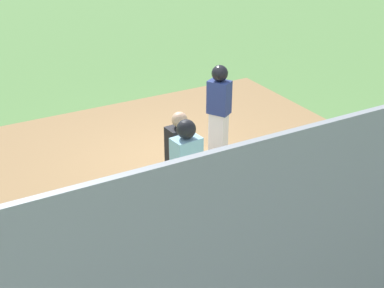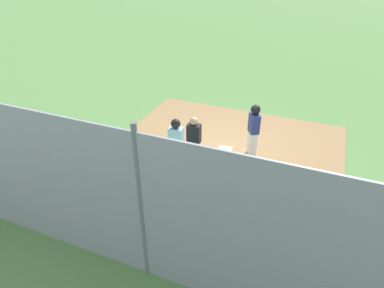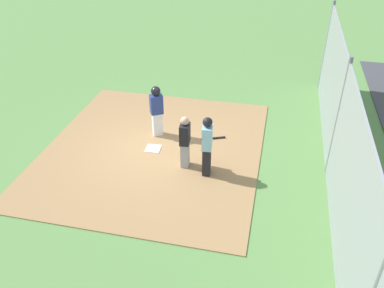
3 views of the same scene
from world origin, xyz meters
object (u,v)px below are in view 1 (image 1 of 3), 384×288
(umpire, at_px, (186,175))
(runner, at_px, (219,104))
(home_plate, at_px, (181,164))
(catcher, at_px, (180,159))
(baseball_bat, at_px, (282,192))

(umpire, bearing_deg, runner, -47.49)
(home_plate, height_order, umpire, umpire)
(home_plate, distance_m, umpire, 2.20)
(home_plate, bearing_deg, runner, 7.06)
(catcher, relative_size, runner, 0.93)
(umpire, bearing_deg, baseball_bat, -91.52)
(home_plate, xyz_separation_m, catcher, (-0.61, -1.14, 0.79))
(catcher, xyz_separation_m, baseball_bat, (1.56, -0.53, -0.77))
(runner, xyz_separation_m, baseball_bat, (0.11, -1.77, -0.92))
(home_plate, xyz_separation_m, runner, (0.84, 0.10, 0.94))
(umpire, height_order, runner, umpire)
(home_plate, relative_size, umpire, 0.25)
(catcher, height_order, umpire, umpire)
(catcher, height_order, runner, runner)
(umpire, distance_m, baseball_bat, 2.02)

